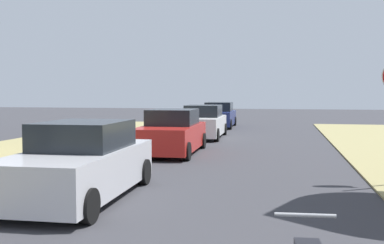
% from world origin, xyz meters
% --- Properties ---
extents(parked_sedan_silver, '(2.03, 4.44, 1.57)m').
position_xyz_m(parked_sedan_silver, '(-2.46, 6.57, 0.72)').
color(parked_sedan_silver, '#BCBCC1').
rests_on(parked_sedan_silver, ground).
extents(parked_sedan_red, '(2.03, 4.44, 1.57)m').
position_xyz_m(parked_sedan_red, '(-2.33, 13.74, 0.72)').
color(parked_sedan_red, red).
rests_on(parked_sedan_red, ground).
extents(parked_sedan_white, '(2.03, 4.44, 1.57)m').
position_xyz_m(parked_sedan_white, '(-2.22, 19.55, 0.72)').
color(parked_sedan_white, white).
rests_on(parked_sedan_white, ground).
extents(parked_sedan_navy, '(2.03, 4.44, 1.57)m').
position_xyz_m(parked_sedan_navy, '(-2.42, 26.39, 0.72)').
color(parked_sedan_navy, navy).
rests_on(parked_sedan_navy, ground).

